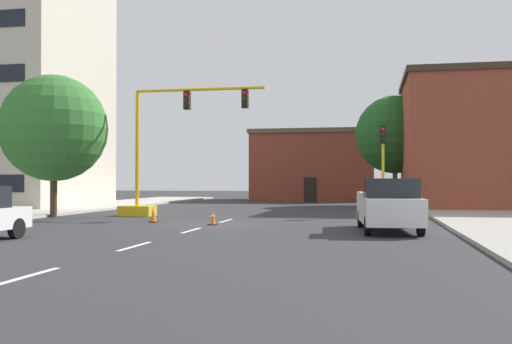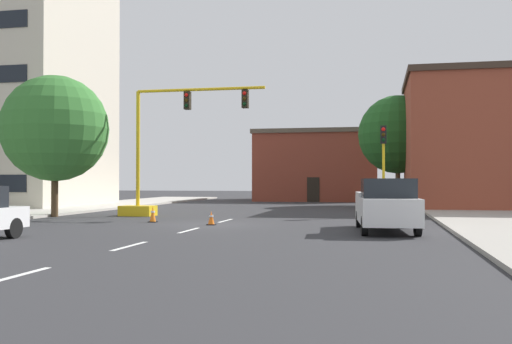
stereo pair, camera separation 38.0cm
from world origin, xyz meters
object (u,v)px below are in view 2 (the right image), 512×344
(traffic_cone_roadside_b, at_px, (211,218))
(tree_right_far, at_px, (398,135))
(traffic_cone_roadside_a, at_px, (153,214))
(pickup_truck_white, at_px, (386,206))
(traffic_signal_gantry, at_px, (155,176))
(tree_left_near, at_px, (55,129))
(traffic_light_pole_right, at_px, (383,150))

(traffic_cone_roadside_b, bearing_deg, tree_right_far, 68.48)
(traffic_cone_roadside_a, bearing_deg, pickup_truck_white, -15.27)
(tree_right_far, bearing_deg, traffic_cone_roadside_b, -111.52)
(traffic_signal_gantry, height_order, tree_left_near, tree_left_near)
(traffic_signal_gantry, bearing_deg, tree_left_near, -160.78)
(tree_left_near, bearing_deg, tree_right_far, 44.49)
(traffic_signal_gantry, bearing_deg, pickup_truck_white, -30.99)
(pickup_truck_white, bearing_deg, traffic_cone_roadside_b, 166.27)
(traffic_signal_gantry, height_order, tree_right_far, tree_right_far)
(tree_right_far, distance_m, traffic_cone_roadside_b, 23.79)
(traffic_light_pole_right, xyz_separation_m, traffic_cone_roadside_b, (-7.32, -7.21, -3.23))
(traffic_light_pole_right, bearing_deg, traffic_cone_roadside_b, -135.41)
(traffic_signal_gantry, distance_m, pickup_truck_white, 14.13)
(traffic_light_pole_right, distance_m, tree_right_far, 14.57)
(tree_right_far, bearing_deg, traffic_signal_gantry, -129.43)
(tree_right_far, height_order, traffic_cone_roadside_a, tree_right_far)
(tree_right_far, distance_m, traffic_cone_roadside_a, 24.15)
(tree_right_far, distance_m, pickup_truck_white, 23.85)
(traffic_signal_gantry, distance_m, traffic_cone_roadside_a, 5.05)
(traffic_light_pole_right, height_order, tree_right_far, tree_right_far)
(pickup_truck_white, xyz_separation_m, traffic_cone_roadside_b, (-7.31, 1.79, -0.68))
(traffic_cone_roadside_a, bearing_deg, traffic_signal_gantry, 110.73)
(traffic_cone_roadside_a, bearing_deg, traffic_light_pole_right, 30.63)
(tree_left_near, xyz_separation_m, tree_right_far, (18.18, 17.86, 0.77))
(traffic_light_pole_right, bearing_deg, traffic_cone_roadside_a, -149.37)
(traffic_signal_gantry, xyz_separation_m, tree_right_far, (13.28, 16.15, 3.25))
(traffic_signal_gantry, height_order, pickup_truck_white, traffic_signal_gantry)
(pickup_truck_white, distance_m, traffic_cone_roadside_a, 10.80)
(pickup_truck_white, xyz_separation_m, traffic_cone_roadside_a, (-10.40, 2.84, -0.61))
(tree_right_far, height_order, traffic_cone_roadside_b, tree_right_far)
(traffic_signal_gantry, relative_size, traffic_cone_roadside_b, 13.19)
(traffic_light_pole_right, distance_m, traffic_cone_roadside_a, 12.50)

